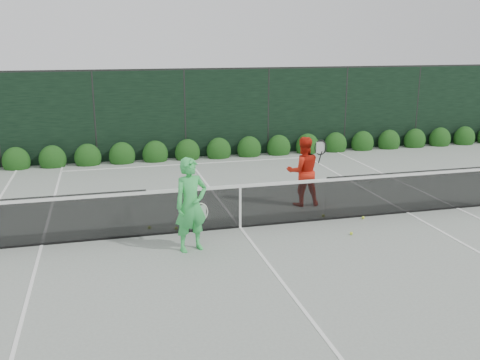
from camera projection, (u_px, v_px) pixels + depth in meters
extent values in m
plane|color=gray|center=(240.00, 228.00, 11.70)|extent=(80.00, 80.00, 0.00)
cube|color=black|center=(35.00, 222.00, 10.54)|extent=(4.40, 0.01, 1.02)
cube|color=black|center=(240.00, 207.00, 11.58)|extent=(4.00, 0.01, 0.96)
cube|color=black|center=(412.00, 192.00, 12.60)|extent=(4.40, 0.01, 1.02)
cube|color=white|center=(240.00, 186.00, 11.46)|extent=(12.80, 0.03, 0.07)
cube|color=black|center=(240.00, 227.00, 11.69)|extent=(12.80, 0.02, 0.04)
cube|color=white|center=(240.00, 208.00, 11.58)|extent=(0.05, 0.03, 0.91)
imported|color=#39C558|center=(191.00, 205.00, 10.25)|extent=(0.77, 0.62, 1.84)
torus|color=silver|center=(200.00, 212.00, 10.44)|extent=(0.30, 0.03, 0.30)
cylinder|color=black|center=(201.00, 224.00, 10.50)|extent=(0.10, 0.03, 0.30)
imported|color=red|center=(303.00, 171.00, 13.11)|extent=(0.88, 0.72, 1.72)
torus|color=black|center=(321.00, 147.00, 12.86)|extent=(0.30, 0.06, 0.30)
cylinder|color=black|center=(320.00, 157.00, 12.92)|extent=(0.10, 0.03, 0.30)
cube|color=white|center=(457.00, 208.00, 13.04)|extent=(0.06, 23.77, 0.01)
cube|color=white|center=(42.00, 245.00, 10.69)|extent=(0.06, 23.77, 0.01)
cube|color=white|center=(407.00, 213.00, 12.70)|extent=(0.06, 23.77, 0.01)
cube|color=white|center=(170.00, 136.00, 22.82)|extent=(11.03, 0.06, 0.01)
cube|color=white|center=(191.00, 164.00, 17.69)|extent=(8.23, 0.06, 0.01)
cube|color=white|center=(240.00, 227.00, 11.70)|extent=(0.06, 12.80, 0.01)
cube|color=black|center=(185.00, 115.00, 18.34)|extent=(32.00, 0.06, 3.00)
cube|color=#262826|center=(184.00, 69.00, 17.95)|extent=(32.00, 0.06, 0.06)
cylinder|color=#262826|center=(95.00, 118.00, 17.60)|extent=(0.08, 0.08, 3.00)
cylinder|color=#262826|center=(185.00, 115.00, 18.34)|extent=(0.08, 0.08, 3.00)
cylinder|color=#262826|center=(268.00, 112.00, 19.07)|extent=(0.08, 0.08, 3.00)
cylinder|color=#262826|center=(345.00, 109.00, 19.80)|extent=(0.08, 0.08, 3.00)
cylinder|color=#262826|center=(417.00, 106.00, 20.54)|extent=(0.08, 0.08, 3.00)
ellipsoid|color=#0F360E|center=(16.00, 162.00, 16.98)|extent=(0.86, 0.65, 0.94)
ellipsoid|color=#0F360E|center=(53.00, 160.00, 17.25)|extent=(0.86, 0.65, 0.94)
ellipsoid|color=#0F360E|center=(88.00, 158.00, 17.52)|extent=(0.86, 0.65, 0.94)
ellipsoid|color=#0F360E|center=(122.00, 156.00, 17.79)|extent=(0.86, 0.65, 0.94)
ellipsoid|color=#0F360E|center=(155.00, 154.00, 18.06)|extent=(0.86, 0.65, 0.94)
ellipsoid|color=#0F360E|center=(187.00, 153.00, 18.33)|extent=(0.86, 0.65, 0.94)
ellipsoid|color=#0F360E|center=(219.00, 151.00, 18.60)|extent=(0.86, 0.65, 0.94)
ellipsoid|color=#0F360E|center=(249.00, 149.00, 18.87)|extent=(0.86, 0.65, 0.94)
ellipsoid|color=#0F360E|center=(279.00, 148.00, 19.14)|extent=(0.86, 0.65, 0.94)
ellipsoid|color=#0F360E|center=(307.00, 146.00, 19.41)|extent=(0.86, 0.65, 0.94)
ellipsoid|color=#0F360E|center=(335.00, 145.00, 19.68)|extent=(0.86, 0.65, 0.94)
ellipsoid|color=#0F360E|center=(362.00, 143.00, 19.94)|extent=(0.86, 0.65, 0.94)
ellipsoid|color=#0F360E|center=(389.00, 142.00, 20.21)|extent=(0.86, 0.65, 0.94)
ellipsoid|color=#0F360E|center=(415.00, 141.00, 20.48)|extent=(0.86, 0.65, 0.94)
ellipsoid|color=#0F360E|center=(440.00, 139.00, 20.75)|extent=(0.86, 0.65, 0.94)
ellipsoid|color=#0F360E|center=(464.00, 138.00, 21.02)|extent=(0.86, 0.65, 0.94)
sphere|color=#C0DD31|center=(176.00, 228.00, 11.58)|extent=(0.07, 0.07, 0.07)
sphere|color=#C0DD31|center=(363.00, 218.00, 12.26)|extent=(0.07, 0.07, 0.07)
sphere|color=#C0DD31|center=(149.00, 227.00, 11.62)|extent=(0.07, 0.07, 0.07)
sphere|color=#C0DD31|center=(351.00, 233.00, 11.26)|extent=(0.07, 0.07, 0.07)
sphere|color=#C0DD31|center=(323.00, 216.00, 12.39)|extent=(0.07, 0.07, 0.07)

